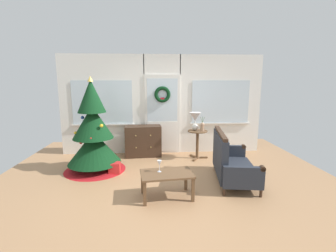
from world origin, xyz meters
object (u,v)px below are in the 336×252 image
object	(u,v)px
christmas_tree	(93,136)
flower_vase	(202,126)
coffee_table	(167,177)
wine_glass	(159,163)
side_table	(197,139)
dresser_cabinet	(143,141)
table_lamp	(195,119)
settee_sofa	(230,162)
gift_box	(115,168)

from	to	relation	value
christmas_tree	flower_vase	world-z (taller)	christmas_tree
coffee_table	wine_glass	distance (m)	0.24
side_table	flower_vase	world-z (taller)	flower_vase
dresser_cabinet	christmas_tree	bearing A→B (deg)	-136.99
flower_vase	coffee_table	xyz separation A→B (m)	(-0.97, -1.92, -0.46)
table_lamp	wine_glass	world-z (taller)	table_lamp
flower_vase	wine_glass	distance (m)	2.17
settee_sofa	side_table	bearing A→B (deg)	104.92
table_lamp	coffee_table	world-z (taller)	table_lamp
christmas_tree	coffee_table	size ratio (longest dim) A/B	2.23
settee_sofa	wine_glass	size ratio (longest dim) A/B	7.66
flower_vase	coffee_table	distance (m)	2.20
table_lamp	flower_vase	world-z (taller)	table_lamp
settee_sofa	wine_glass	xyz separation A→B (m)	(-1.36, -0.54, 0.19)
side_table	dresser_cabinet	bearing A→B (deg)	167.38
wine_glass	gift_box	xyz separation A→B (m)	(-0.90, 1.05, -0.45)
wine_glass	dresser_cabinet	bearing A→B (deg)	98.94
christmas_tree	wine_glass	bearing A→B (deg)	-43.57
dresser_cabinet	side_table	size ratio (longest dim) A/B	1.32
side_table	wine_glass	size ratio (longest dim) A/B	3.60
gift_box	wine_glass	bearing A→B (deg)	-49.42
settee_sofa	christmas_tree	bearing A→B (deg)	164.57
flower_vase	wine_glass	xyz separation A→B (m)	(-1.09, -1.86, -0.26)
table_lamp	gift_box	xyz separation A→B (m)	(-1.83, -0.91, -0.87)
flower_vase	gift_box	bearing A→B (deg)	-157.90
settee_sofa	coffee_table	distance (m)	1.38
side_table	gift_box	xyz separation A→B (m)	(-1.89, -0.87, -0.38)
table_lamp	wine_glass	distance (m)	2.21
christmas_tree	wine_glass	distance (m)	1.87
dresser_cabinet	table_lamp	distance (m)	1.43
settee_sofa	flower_vase	world-z (taller)	flower_vase
settee_sofa	gift_box	world-z (taller)	settee_sofa
christmas_tree	settee_sofa	bearing A→B (deg)	-15.43
settee_sofa	dresser_cabinet	bearing A→B (deg)	135.41
side_table	table_lamp	world-z (taller)	table_lamp
dresser_cabinet	gift_box	distance (m)	1.32
settee_sofa	side_table	xyz separation A→B (m)	(-0.37, 1.38, 0.12)
christmas_tree	coffee_table	bearing A→B (deg)	-42.51
flower_vase	wine_glass	bearing A→B (deg)	-120.35
christmas_tree	table_lamp	distance (m)	2.39
christmas_tree	side_table	bearing A→B (deg)	15.18
settee_sofa	coffee_table	xyz separation A→B (m)	(-1.24, -0.60, -0.02)
christmas_tree	settee_sofa	distance (m)	2.83
side_table	flower_vase	distance (m)	0.34
christmas_tree	flower_vase	distance (m)	2.50
dresser_cabinet	table_lamp	xyz separation A→B (m)	(1.28, -0.26, 0.60)
christmas_tree	gift_box	world-z (taller)	christmas_tree
christmas_tree	side_table	xyz separation A→B (m)	(2.34, 0.63, -0.26)
flower_vase	settee_sofa	bearing A→B (deg)	-78.53
christmas_tree	settee_sofa	xyz separation A→B (m)	(2.70, -0.75, -0.38)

